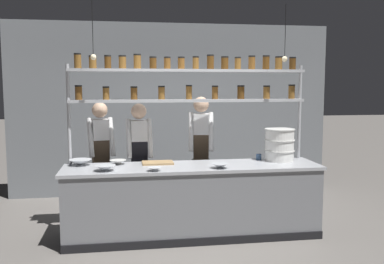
% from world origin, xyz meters
% --- Properties ---
extents(ground_plane, '(40.00, 40.00, 0.00)m').
position_xyz_m(ground_plane, '(0.00, 0.00, 0.00)').
color(ground_plane, slate).
extents(back_wall, '(5.66, 0.12, 3.00)m').
position_xyz_m(back_wall, '(0.00, 2.28, 1.50)').
color(back_wall, gray).
rests_on(back_wall, ground_plane).
extents(prep_counter, '(3.26, 0.76, 0.92)m').
position_xyz_m(prep_counter, '(0.00, -0.00, 0.46)').
color(prep_counter, gray).
rests_on(prep_counter, ground_plane).
extents(spice_shelf_unit, '(3.14, 0.28, 2.33)m').
position_xyz_m(spice_shelf_unit, '(0.01, 0.33, 1.92)').
color(spice_shelf_unit, '#ADAFB5').
rests_on(spice_shelf_unit, ground_plane).
extents(chef_left, '(0.41, 0.34, 1.70)m').
position_xyz_m(chef_left, '(-1.18, 0.77, 0.98)').
color(chef_left, black).
rests_on(chef_left, ground_plane).
extents(chef_center, '(0.37, 0.30, 1.68)m').
position_xyz_m(chef_center, '(-0.65, 0.64, 0.97)').
color(chef_center, black).
rests_on(chef_center, ground_plane).
extents(chef_right, '(0.39, 0.33, 1.77)m').
position_xyz_m(chef_right, '(0.25, 0.80, 1.03)').
color(chef_right, black).
rests_on(chef_right, ground_plane).
extents(container_stack, '(0.40, 0.40, 0.43)m').
position_xyz_m(container_stack, '(1.20, 0.15, 1.14)').
color(container_stack, white).
rests_on(container_stack, prep_counter).
extents(cutting_board, '(0.40, 0.26, 0.02)m').
position_xyz_m(cutting_board, '(-0.43, 0.19, 0.93)').
color(cutting_board, '#A88456').
rests_on(cutting_board, prep_counter).
extents(prep_bowl_near_left, '(0.21, 0.21, 0.06)m').
position_xyz_m(prep_bowl_near_left, '(-0.94, 0.22, 0.95)').
color(prep_bowl_near_left, silver).
rests_on(prep_bowl_near_left, prep_counter).
extents(prep_bowl_center_front, '(0.25, 0.25, 0.07)m').
position_xyz_m(prep_bowl_center_front, '(-1.08, -0.18, 0.95)').
color(prep_bowl_center_front, silver).
rests_on(prep_bowl_center_front, prep_counter).
extents(prep_bowl_center_back, '(0.21, 0.21, 0.06)m').
position_xyz_m(prep_bowl_center_back, '(0.30, -0.23, 0.95)').
color(prep_bowl_center_back, '#B2B7BC').
rests_on(prep_bowl_center_back, prep_counter).
extents(prep_bowl_near_right, '(0.17, 0.17, 0.05)m').
position_xyz_m(prep_bowl_near_right, '(-0.50, -0.28, 0.94)').
color(prep_bowl_near_right, silver).
rests_on(prep_bowl_near_right, prep_counter).
extents(prep_bowl_far_left, '(0.28, 0.28, 0.08)m').
position_xyz_m(prep_bowl_far_left, '(-1.41, 0.22, 0.96)').
color(prep_bowl_far_left, silver).
rests_on(prep_bowl_far_left, prep_counter).
extents(serving_cup_front, '(0.07, 0.07, 0.08)m').
position_xyz_m(serving_cup_front, '(0.95, 0.25, 0.96)').
color(serving_cup_front, '#334C70').
rests_on(serving_cup_front, prep_counter).
extents(pendant_light_row, '(2.46, 0.07, 0.72)m').
position_xyz_m(pendant_light_row, '(-0.01, 0.00, 2.31)').
color(pendant_light_row, black).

